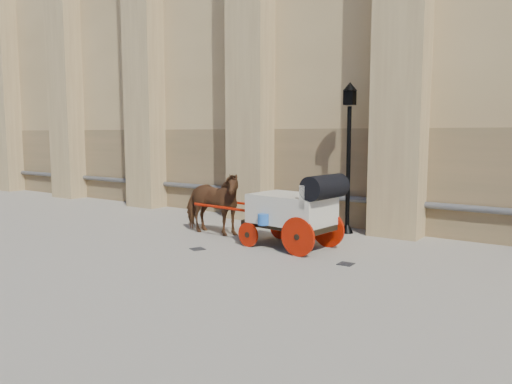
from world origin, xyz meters
The scene contains 6 objects.
ground centered at (0.00, 0.00, 0.00)m, with size 90.00×90.00×0.00m, color gray.
horse centered at (-0.38, 0.82, 0.89)m, with size 0.96×2.11×1.78m, color brown.
carriage centered at (2.48, 0.66, 1.02)m, with size 4.41×1.64×1.89m.
street_lamp centered at (2.70, 3.20, 2.29)m, with size 0.40×0.40×4.27m.
drain_grate_near centered at (0.53, -0.81, 0.01)m, with size 0.32×0.32×0.01m, color black.
drain_grate_far centered at (4.15, -0.02, 0.01)m, with size 0.32×0.32×0.01m, color black.
Camera 1 is at (8.63, -9.90, 2.85)m, focal length 35.00 mm.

